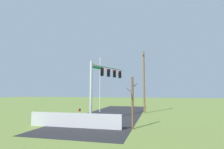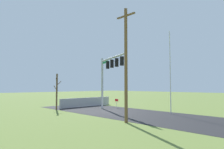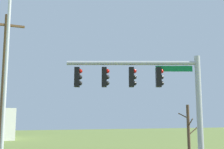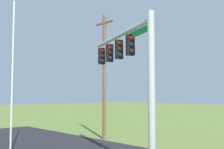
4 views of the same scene
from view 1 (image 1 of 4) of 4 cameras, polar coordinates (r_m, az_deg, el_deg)
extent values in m
plane|color=olive|center=(21.95, -2.25, -13.89)|extent=(160.00, 160.00, 0.00)
cube|color=#232326|center=(25.78, 0.26, -12.65)|extent=(28.00, 8.00, 0.01)
cube|color=#B7B5AD|center=(18.98, -8.00, -15.13)|extent=(6.00, 6.00, 0.01)
cube|color=#A8A8AD|center=(16.60, -12.17, -14.22)|extent=(0.20, 8.68, 1.27)
cylinder|color=#B2B5BA|center=(19.65, -6.79, -5.18)|extent=(0.28, 0.28, 6.59)
cylinder|color=#B2B5BA|center=(22.35, -1.20, 2.31)|extent=(6.02, 2.53, 0.20)
cube|color=#0F7238|center=(20.71, -4.57, 2.18)|extent=(1.69, 0.69, 0.28)
cube|color=black|center=(21.25, -3.25, 0.83)|extent=(0.36, 0.42, 0.96)
sphere|color=red|center=(21.17, -3.50, 1.67)|extent=(0.22, 0.22, 0.22)
sphere|color=black|center=(21.14, -3.51, 0.87)|extent=(0.22, 0.22, 0.22)
sphere|color=black|center=(21.10, -3.51, 0.06)|extent=(0.22, 0.22, 0.22)
cube|color=black|center=(22.29, -1.14, 0.52)|extent=(0.36, 0.42, 0.96)
sphere|color=red|center=(22.21, -1.37, 1.32)|extent=(0.22, 0.22, 0.22)
sphere|color=black|center=(22.17, -1.37, 0.55)|extent=(0.22, 0.22, 0.22)
sphere|color=black|center=(22.14, -1.37, -0.22)|extent=(0.22, 0.22, 0.22)
cube|color=black|center=(23.37, 0.78, 0.23)|extent=(0.36, 0.42, 0.96)
sphere|color=red|center=(23.28, 0.57, 1.00)|extent=(0.22, 0.22, 0.22)
sphere|color=black|center=(23.24, 0.58, 0.27)|extent=(0.22, 0.22, 0.22)
sphere|color=black|center=(23.21, 0.58, -0.47)|extent=(0.22, 0.22, 0.22)
cube|color=black|center=(24.46, 2.54, -0.02)|extent=(0.36, 0.42, 0.96)
sphere|color=red|center=(24.37, 2.34, 0.71)|extent=(0.22, 0.22, 0.22)
sphere|color=black|center=(24.34, 2.35, 0.00)|extent=(0.22, 0.22, 0.22)
sphere|color=black|center=(24.31, 2.35, -0.70)|extent=(0.22, 0.22, 0.22)
cylinder|color=silver|center=(28.60, -3.90, -3.12)|extent=(0.10, 0.10, 8.80)
cylinder|color=brown|center=(27.24, 10.29, -2.37)|extent=(0.26, 0.26, 9.32)
cube|color=brown|center=(27.77, 10.14, 6.02)|extent=(1.90, 0.12, 0.12)
cylinder|color=brown|center=(15.62, 6.63, -8.97)|extent=(0.20, 0.20, 4.47)
cylinder|color=brown|center=(15.23, 6.43, -7.25)|extent=(0.78, 0.07, 0.57)
cylinder|color=brown|center=(15.81, 7.39, -3.47)|extent=(0.54, 0.47, 0.39)
cylinder|color=brown|center=(15.65, 5.59, -5.11)|extent=(0.12, 0.61, 0.55)
cylinder|color=silver|center=(21.37, -10.40, -12.81)|extent=(0.04, 0.04, 0.90)
cube|color=red|center=(21.30, -10.37, -11.18)|extent=(0.56, 0.02, 0.32)
camera|label=2|loc=(39.00, 29.21, -5.30)|focal=31.43mm
camera|label=3|loc=(33.03, -20.08, -4.59)|focal=46.62mm
camera|label=4|loc=(19.22, -39.41, -3.98)|focal=44.59mm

